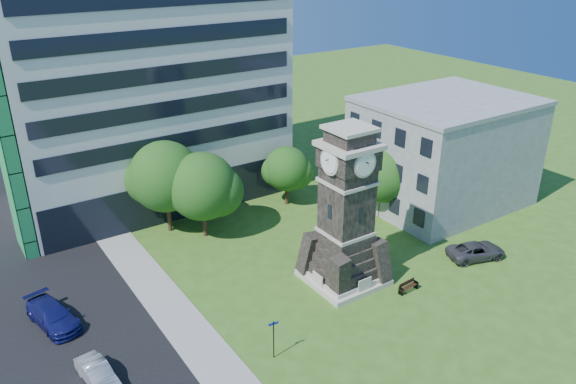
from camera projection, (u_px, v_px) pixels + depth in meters
ground at (328, 305)px, 40.00m from camera, size 160.00×160.00×0.00m
sidewalk at (176, 314)px, 38.95m from camera, size 3.00×70.00×0.06m
street at (47, 361)px, 34.64m from camera, size 14.00×80.00×0.02m
clock_tower at (346, 218)px, 40.87m from camera, size 5.40×5.40×12.22m
office_tall at (136, 53)px, 52.14m from camera, size 26.20×15.11×28.60m
office_low at (443, 151)px, 54.07m from camera, size 15.20×12.20×10.40m
car_street_mid at (98, 374)px, 32.71m from camera, size 1.85×4.00×1.27m
car_street_north at (53, 315)px, 37.68m from camera, size 3.11×5.41×1.48m
car_east_lot at (476, 251)px, 45.68m from camera, size 5.24×3.56×1.33m
park_bench at (408, 286)px, 41.39m from camera, size 1.65×0.44×0.85m
street_sign at (274, 335)px, 34.27m from camera, size 0.66×0.07×2.74m
tree_nw at (166, 178)px, 48.34m from camera, size 6.84×6.22×8.33m
tree_nc at (203, 188)px, 47.64m from camera, size 6.49×5.90×7.67m
tree_ne at (287, 170)px, 54.00m from camera, size 4.81×4.37×5.90m
tree_east at (383, 177)px, 51.25m from camera, size 5.50×5.00×6.67m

